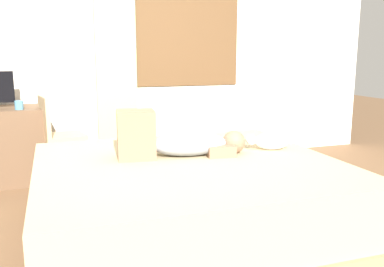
% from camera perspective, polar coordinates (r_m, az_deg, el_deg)
% --- Properties ---
extents(ground_plane, '(16.00, 16.00, 0.00)m').
position_cam_1_polar(ground_plane, '(2.87, -2.04, -15.03)').
color(ground_plane, brown).
extents(back_wall_with_window, '(6.40, 0.14, 2.90)m').
position_cam_1_polar(back_wall_with_window, '(4.79, -9.94, 13.17)').
color(back_wall_with_window, silver).
rests_on(back_wall_with_window, ground).
extents(bed, '(2.08, 1.91, 0.53)m').
position_cam_1_polar(bed, '(2.95, -0.60, -8.81)').
color(bed, '#997A56').
rests_on(bed, ground).
extents(person_lying, '(0.94, 0.36, 0.34)m').
position_cam_1_polar(person_lying, '(2.98, -2.27, -0.98)').
color(person_lying, '#8C939E').
rests_on(person_lying, bed).
extents(cat, '(0.34, 0.20, 0.21)m').
position_cam_1_polar(cat, '(3.23, 10.55, -1.04)').
color(cat, silver).
rests_on(cat, bed).
extents(cup, '(0.08, 0.08, 0.08)m').
position_cam_1_polar(cup, '(4.19, -22.75, 3.63)').
color(cup, teal).
rests_on(cup, desk).
extents(chair_by_desk, '(0.45, 0.45, 0.86)m').
position_cam_1_polar(chair_by_desk, '(4.19, -18.21, 0.16)').
color(chair_by_desk, tan).
rests_on(chair_by_desk, ground).
extents(curtain_left, '(0.44, 0.06, 2.36)m').
position_cam_1_polar(curtain_left, '(4.66, -10.46, 9.87)').
color(curtain_left, '#ADCC75').
rests_on(curtain_left, ground).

